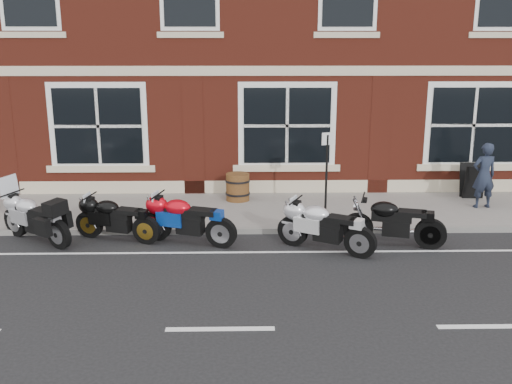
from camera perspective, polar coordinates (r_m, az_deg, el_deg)
ground at (r=11.33m, az=-2.98°, el=-6.42°), size 80.00×80.00×0.00m
sidewalk at (r=14.15m, az=-2.61°, el=-1.88°), size 30.00×3.00×0.12m
kerb at (r=12.64m, az=-2.78°, el=-3.88°), size 30.00×0.16×0.12m
moto_touring_silver at (r=12.84m, az=-21.25°, el=-2.26°), size 1.78×1.30×1.37m
moto_sport_red at (r=11.94m, az=-6.94°, el=-2.61°), size 2.05×0.85×0.96m
moto_sport_black at (r=12.42m, az=-13.83°, el=-2.46°), size 1.90×0.75×0.89m
moto_sport_silver at (r=11.51m, az=6.86°, el=-3.30°), size 1.88×1.18×0.94m
moto_naked_black at (r=12.08m, az=13.43°, el=-2.73°), size 2.06×0.74×0.95m
pedestrian_left at (r=15.10m, az=21.84°, el=1.55°), size 0.63×0.45×1.63m
a_board_sign at (r=16.05m, az=20.83°, el=1.04°), size 0.56×0.39×0.91m
barrel_planter at (r=14.80m, az=-1.84°, el=0.51°), size 0.64×0.64×0.71m
parking_sign at (r=13.21m, az=7.07°, el=2.29°), size 0.27×0.11×2.00m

